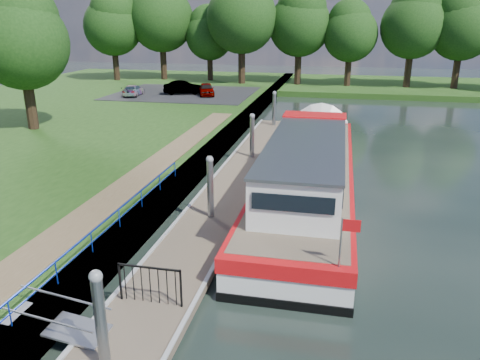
% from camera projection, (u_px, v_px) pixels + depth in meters
% --- Properties ---
extents(bank_edge, '(1.10, 90.00, 0.78)m').
position_uv_depth(bank_edge, '(198.00, 166.00, 25.53)').
color(bank_edge, '#473D2D').
rests_on(bank_edge, ground).
extents(far_bank, '(60.00, 18.00, 0.60)m').
position_uv_depth(far_bank, '(401.00, 87.00, 56.92)').
color(far_bank, '#1C3E11').
rests_on(far_bank, ground).
extents(footpath, '(1.60, 40.00, 0.05)m').
position_uv_depth(footpath, '(105.00, 203.00, 19.29)').
color(footpath, brown).
rests_on(footpath, riverbank).
extents(carpark, '(14.00, 12.00, 0.06)m').
position_uv_depth(carpark, '(184.00, 93.00, 48.35)').
color(carpark, black).
rests_on(carpark, riverbank).
extents(blue_fence, '(0.04, 18.04, 0.72)m').
position_uv_depth(blue_fence, '(75.00, 251.00, 14.17)').
color(blue_fence, '#0C2DBF').
rests_on(blue_fence, riverbank).
extents(pontoon, '(2.50, 30.00, 0.56)m').
position_uv_depth(pontoon, '(235.00, 185.00, 23.25)').
color(pontoon, brown).
rests_on(pontoon, ground).
extents(mooring_piles, '(0.30, 27.30, 3.55)m').
position_uv_depth(mooring_piles, '(235.00, 164.00, 22.89)').
color(mooring_piles, gray).
rests_on(mooring_piles, ground).
extents(gangway, '(2.58, 1.00, 0.92)m').
position_uv_depth(gangway, '(57.00, 324.00, 11.90)').
color(gangway, '#A5A8AD').
rests_on(gangway, ground).
extents(gate_panel, '(1.85, 0.05, 1.15)m').
position_uv_depth(gate_panel, '(150.00, 279.00, 12.94)').
color(gate_panel, black).
rests_on(gate_panel, ground).
extents(barge, '(4.36, 21.15, 4.78)m').
position_uv_depth(barge, '(310.00, 169.00, 22.83)').
color(barge, black).
rests_on(barge, ground).
extents(horizon_trees, '(54.38, 10.03, 12.87)m').
position_uv_depth(horizon_trees, '(289.00, 20.00, 54.07)').
color(horizon_trees, '#332316').
rests_on(horizon_trees, ground).
extents(bank_tree_a, '(6.12, 6.12, 9.72)m').
position_uv_depth(bank_tree_a, '(21.00, 35.00, 30.75)').
color(bank_tree_a, '#332316').
rests_on(bank_tree_a, riverbank).
extents(car_a, '(2.52, 3.84, 1.22)m').
position_uv_depth(car_a, '(206.00, 89.00, 46.61)').
color(car_a, '#999999').
rests_on(car_a, carpark).
extents(car_b, '(4.25, 2.53, 1.32)m').
position_uv_depth(car_b, '(183.00, 88.00, 47.37)').
color(car_b, '#999999').
rests_on(car_b, carpark).
extents(car_c, '(2.00, 3.86, 1.07)m').
position_uv_depth(car_c, '(133.00, 90.00, 46.44)').
color(car_c, '#999999').
rests_on(car_c, carpark).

